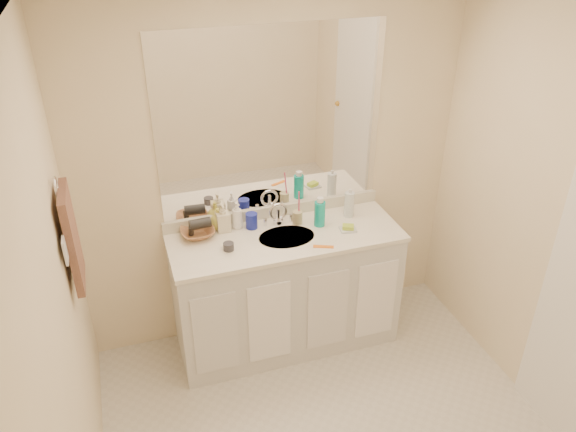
# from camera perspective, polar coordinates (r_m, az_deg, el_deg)

# --- Properties ---
(ceiling) EXTENTS (2.60, 2.60, 0.02)m
(ceiling) POSITION_cam_1_polar(r_m,az_deg,el_deg) (2.19, 8.46, 19.03)
(ceiling) COLOR white
(ceiling) RESTS_ON wall_back
(wall_back) EXTENTS (2.60, 0.02, 2.40)m
(wall_back) POSITION_cam_1_polar(r_m,az_deg,el_deg) (3.73, -1.56, 4.36)
(wall_back) COLOR #FAE8C4
(wall_back) RESTS_ON floor
(wall_left) EXTENTS (0.02, 2.60, 2.40)m
(wall_left) POSITION_cam_1_polar(r_m,az_deg,el_deg) (2.53, -22.12, -12.10)
(wall_left) COLOR #FAE8C4
(wall_left) RESTS_ON floor
(wall_right) EXTENTS (0.02, 2.60, 2.40)m
(wall_right) POSITION_cam_1_polar(r_m,az_deg,el_deg) (3.37, 27.21, -2.17)
(wall_right) COLOR #FAE8C4
(wall_right) RESTS_ON floor
(vanity_cabinet) EXTENTS (1.50, 0.55, 0.85)m
(vanity_cabinet) POSITION_cam_1_polar(r_m,az_deg,el_deg) (3.91, -0.23, -7.64)
(vanity_cabinet) COLOR silver
(vanity_cabinet) RESTS_ON floor
(countertop) EXTENTS (1.52, 0.57, 0.03)m
(countertop) POSITION_cam_1_polar(r_m,az_deg,el_deg) (3.66, -0.24, -2.15)
(countertop) COLOR white
(countertop) RESTS_ON vanity_cabinet
(backsplash) EXTENTS (1.52, 0.03, 0.08)m
(backsplash) POSITION_cam_1_polar(r_m,az_deg,el_deg) (3.84, -1.44, 0.49)
(backsplash) COLOR silver
(backsplash) RESTS_ON countertop
(sink_basin) EXTENTS (0.37, 0.37, 0.02)m
(sink_basin) POSITION_cam_1_polar(r_m,az_deg,el_deg) (3.64, -0.15, -2.27)
(sink_basin) COLOR #BDB9A5
(sink_basin) RESTS_ON countertop
(faucet) EXTENTS (0.02, 0.02, 0.11)m
(faucet) POSITION_cam_1_polar(r_m,az_deg,el_deg) (3.75, -1.00, -0.02)
(faucet) COLOR silver
(faucet) RESTS_ON countertop
(mirror) EXTENTS (1.48, 0.01, 1.20)m
(mirror) POSITION_cam_1_polar(r_m,az_deg,el_deg) (3.58, -1.62, 9.53)
(mirror) COLOR white
(mirror) RESTS_ON wall_back
(blue_mug) EXTENTS (0.10, 0.10, 0.11)m
(blue_mug) POSITION_cam_1_polar(r_m,az_deg,el_deg) (3.71, -3.72, -0.48)
(blue_mug) COLOR #1722A1
(blue_mug) RESTS_ON countertop
(tan_cup) EXTENTS (0.07, 0.07, 0.09)m
(tan_cup) POSITION_cam_1_polar(r_m,az_deg,el_deg) (3.76, 0.96, -0.13)
(tan_cup) COLOR tan
(tan_cup) RESTS_ON countertop
(toothbrush) EXTENTS (0.02, 0.04, 0.19)m
(toothbrush) POSITION_cam_1_polar(r_m,az_deg,el_deg) (3.71, 1.12, 1.30)
(toothbrush) COLOR #E13B74
(toothbrush) RESTS_ON tan_cup
(mouthwash_bottle) EXTENTS (0.08, 0.08, 0.17)m
(mouthwash_bottle) POSITION_cam_1_polar(r_m,az_deg,el_deg) (3.72, 3.24, 0.22)
(mouthwash_bottle) COLOR #0EAC9F
(mouthwash_bottle) RESTS_ON countertop
(clear_pump_bottle) EXTENTS (0.07, 0.07, 0.18)m
(clear_pump_bottle) POSITION_cam_1_polar(r_m,az_deg,el_deg) (3.85, 6.23, 1.18)
(clear_pump_bottle) COLOR silver
(clear_pump_bottle) RESTS_ON countertop
(soap_dish) EXTENTS (0.12, 0.10, 0.01)m
(soap_dish) POSITION_cam_1_polar(r_m,az_deg,el_deg) (3.72, 6.11, -1.36)
(soap_dish) COLOR silver
(soap_dish) RESTS_ON countertop
(green_soap) EXTENTS (0.09, 0.08, 0.03)m
(green_soap) POSITION_cam_1_polar(r_m,az_deg,el_deg) (3.71, 6.13, -1.12)
(green_soap) COLOR #A9D032
(green_soap) RESTS_ON soap_dish
(orange_comb) EXTENTS (0.13, 0.07, 0.01)m
(orange_comb) POSITION_cam_1_polar(r_m,az_deg,el_deg) (3.53, 3.62, -3.12)
(orange_comb) COLOR orange
(orange_comb) RESTS_ON countertop
(dark_jar) EXTENTS (0.08, 0.08, 0.05)m
(dark_jar) POSITION_cam_1_polar(r_m,az_deg,el_deg) (3.51, -6.05, -3.10)
(dark_jar) COLOR #35343B
(dark_jar) RESTS_ON countertop
(soap_bottle_white) EXTENTS (0.09, 0.09, 0.19)m
(soap_bottle_white) POSITION_cam_1_polar(r_m,az_deg,el_deg) (3.70, -5.20, 0.07)
(soap_bottle_white) COLOR white
(soap_bottle_white) RESTS_ON countertop
(soap_bottle_cream) EXTENTS (0.09, 0.09, 0.19)m
(soap_bottle_cream) POSITION_cam_1_polar(r_m,az_deg,el_deg) (3.68, -6.63, -0.14)
(soap_bottle_cream) COLOR beige
(soap_bottle_cream) RESTS_ON countertop
(soap_bottle_yellow) EXTENTS (0.12, 0.12, 0.15)m
(soap_bottle_yellow) POSITION_cam_1_polar(r_m,az_deg,el_deg) (3.71, -7.12, -0.27)
(soap_bottle_yellow) COLOR #D7D053
(soap_bottle_yellow) RESTS_ON countertop
(wicker_basket) EXTENTS (0.23, 0.23, 0.05)m
(wicker_basket) POSITION_cam_1_polar(r_m,az_deg,el_deg) (3.67, -9.16, -1.67)
(wicker_basket) COLOR #9B633E
(wicker_basket) RESTS_ON countertop
(hair_dryer) EXTENTS (0.14, 0.08, 0.07)m
(hair_dryer) POSITION_cam_1_polar(r_m,az_deg,el_deg) (3.64, -8.93, -0.77)
(hair_dryer) COLOR black
(hair_dryer) RESTS_ON wicker_basket
(towel_ring) EXTENTS (0.01, 0.11, 0.11)m
(towel_ring) POSITION_cam_1_polar(r_m,az_deg,el_deg) (2.99, -22.49, 2.75)
(towel_ring) COLOR silver
(towel_ring) RESTS_ON wall_left
(hand_towel) EXTENTS (0.04, 0.32, 0.55)m
(hand_towel) POSITION_cam_1_polar(r_m,az_deg,el_deg) (3.13, -21.09, -2.08)
(hand_towel) COLOR brown
(hand_towel) RESTS_ON towel_ring
(switch_plate) EXTENTS (0.01, 0.08, 0.13)m
(switch_plate) POSITION_cam_1_polar(r_m,az_deg,el_deg) (2.93, -21.71, -3.28)
(switch_plate) COLOR white
(switch_plate) RESTS_ON wall_left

